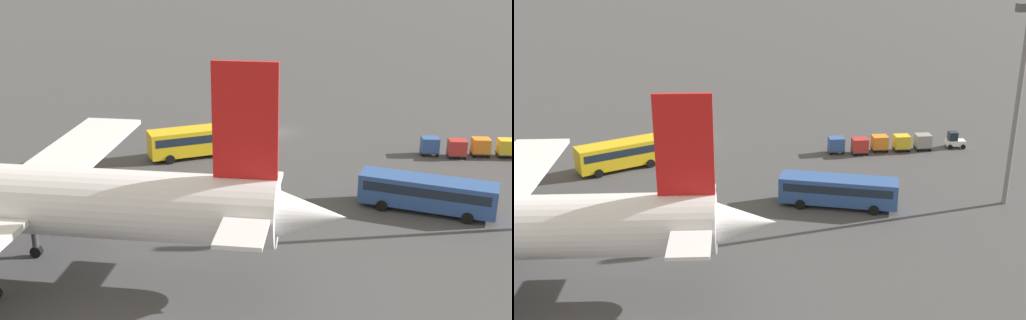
{
  "view_description": "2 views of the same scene",
  "coord_description": "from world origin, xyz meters",
  "views": [
    {
      "loc": [
        1.17,
        77.13,
        23.56
      ],
      "look_at": [
        2.12,
        23.06,
        4.39
      ],
      "focal_mm": 45.0,
      "sensor_mm": 36.0,
      "label": 1
    },
    {
      "loc": [
        3.68,
        81.91,
        27.44
      ],
      "look_at": [
        -6.4,
        22.27,
        4.78
      ],
      "focal_mm": 45.0,
      "sensor_mm": 36.0,
      "label": 2
    }
  ],
  "objects": [
    {
      "name": "light_pole",
      "position": [
        -30.27,
        26.29,
        12.21
      ],
      "size": [
        2.8,
        0.7,
        20.28
      ],
      "color": "slate",
      "rests_on": "ground"
    },
    {
      "name": "cargo_cart_blue",
      "position": [
        -17.12,
        8.61,
        1.19
      ],
      "size": [
        2.09,
        1.8,
        2.06
      ],
      "rotation": [
        0.0,
        0.0,
        -0.06
      ],
      "color": "#38383D",
      "rests_on": "ground"
    },
    {
      "name": "cargo_cart_grey",
      "position": [
        -28.29,
        9.26,
        1.19
      ],
      "size": [
        2.09,
        1.8,
        2.06
      ],
      "rotation": [
        0.0,
        0.0,
        -0.06
      ],
      "color": "#38383D",
      "rests_on": "ground"
    },
    {
      "name": "ground_plane",
      "position": [
        0.0,
        0.0,
        0.0
      ],
      "size": [
        600.0,
        600.0,
        0.0
      ],
      "primitive_type": "plane",
      "color": "#424244"
    },
    {
      "name": "shuttle_bus_far",
      "position": [
        -13.14,
        24.09,
        1.86
      ],
      "size": [
        12.13,
        6.79,
        3.08
      ],
      "rotation": [
        0.0,
        0.0,
        -0.36
      ],
      "color": "#2D5199",
      "rests_on": "ground"
    },
    {
      "name": "shuttle_bus_near",
      "position": [
        9.23,
        9.6,
        1.93
      ],
      "size": [
        10.35,
        6.33,
        3.23
      ],
      "rotation": [
        0.0,
        0.0,
        0.38
      ],
      "color": "gold",
      "rests_on": "ground"
    },
    {
      "name": "cargo_cart_orange",
      "position": [
        -22.7,
        8.88,
        1.19
      ],
      "size": [
        2.09,
        1.8,
        2.06
      ],
      "rotation": [
        0.0,
        0.0,
        -0.06
      ],
      "color": "#38383D",
      "rests_on": "ground"
    },
    {
      "name": "worker_person",
      "position": [
        0.86,
        -0.38,
        0.87
      ],
      "size": [
        0.38,
        0.38,
        1.74
      ],
      "color": "#1E1E2D",
      "rests_on": "ground"
    },
    {
      "name": "cargo_cart_yellow",
      "position": [
        -25.49,
        9.17,
        1.19
      ],
      "size": [
        2.09,
        1.8,
        2.06
      ],
      "rotation": [
        0.0,
        0.0,
        -0.06
      ],
      "color": "#38383D",
      "rests_on": "ground"
    },
    {
      "name": "baggage_tug",
      "position": [
        -32.66,
        9.05,
        0.94
      ],
      "size": [
        2.54,
        1.89,
        2.1
      ],
      "rotation": [
        0.0,
        0.0,
        -0.12
      ],
      "color": "white",
      "rests_on": "ground"
    },
    {
      "name": "cargo_cart_red",
      "position": [
        -19.91,
        9.48,
        1.19
      ],
      "size": [
        2.09,
        1.8,
        2.06
      ],
      "rotation": [
        0.0,
        0.0,
        -0.06
      ],
      "color": "#38383D",
      "rests_on": "ground"
    }
  ]
}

